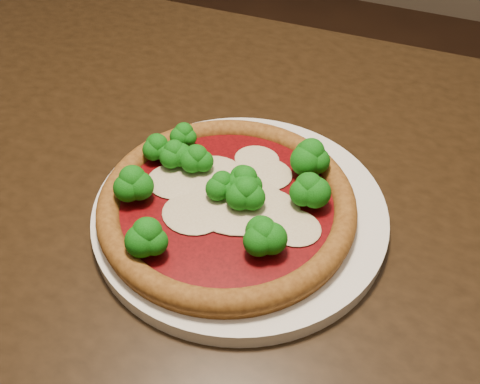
% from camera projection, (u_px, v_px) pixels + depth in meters
% --- Properties ---
extents(floor, '(4.00, 4.00, 0.00)m').
position_uv_depth(floor, '(272.00, 363.00, 1.28)').
color(floor, black).
rests_on(floor, ground).
extents(dining_table, '(1.23, 0.92, 0.75)m').
position_uv_depth(dining_table, '(214.00, 252.00, 0.68)').
color(dining_table, black).
rests_on(dining_table, floor).
extents(plate, '(0.32, 0.32, 0.02)m').
position_uv_depth(plate, '(240.00, 212.00, 0.59)').
color(plate, silver).
rests_on(plate, dining_table).
extents(pizza, '(0.28, 0.28, 0.06)m').
position_uv_depth(pizza, '(226.00, 198.00, 0.57)').
color(pizza, brown).
rests_on(pizza, plate).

